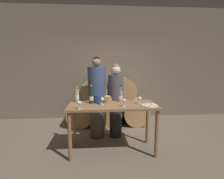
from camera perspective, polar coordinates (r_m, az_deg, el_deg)
ground_plane at (r=3.46m, az=0.19°, el=-19.38°), size 10.00×10.00×0.00m
stone_wall_back at (r=5.18m, az=-1.76°, el=8.43°), size 10.00×0.12×3.20m
barrel_stack at (r=4.73m, az=-1.36°, el=-4.19°), size 2.12×0.92×1.27m
tasting_table at (r=3.17m, az=0.20°, el=-7.16°), size 1.58×0.68×0.89m
person_left at (r=3.77m, az=-4.96°, el=-2.59°), size 0.38×0.38×1.76m
person_right at (r=3.81m, az=1.22°, el=-3.50°), size 0.33×0.33×1.61m
wine_bottle_red at (r=3.22m, az=-6.81°, el=-2.46°), size 0.08×0.08×0.34m
wine_bottle_white at (r=3.37m, az=-11.36°, el=-2.02°), size 0.08×0.08×0.34m
wine_bottle_rose at (r=3.34m, az=2.80°, el=-2.21°), size 0.08×0.08×0.32m
blue_crock at (r=3.24m, az=-4.85°, el=-3.12°), size 0.13×0.13×0.14m
bread_basket at (r=3.32m, az=-1.60°, el=-3.26°), size 0.18×0.18×0.13m
cheese_plate at (r=3.11m, az=12.20°, el=-5.02°), size 0.29×0.29×0.04m
wine_glass_far_left at (r=2.85m, az=-10.60°, el=-4.45°), size 0.07×0.07×0.13m
wine_glass_left at (r=3.10m, az=-3.18°, el=-3.27°), size 0.07×0.07×0.13m
wine_glass_center at (r=2.99m, az=4.00°, el=-3.73°), size 0.07×0.07×0.13m
wine_glass_right at (r=3.20m, az=9.03°, el=-2.99°), size 0.07×0.07×0.13m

